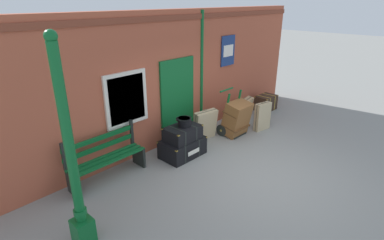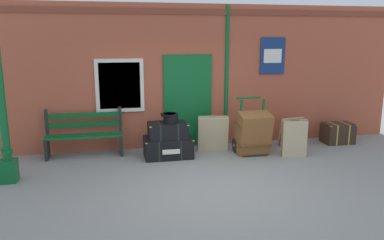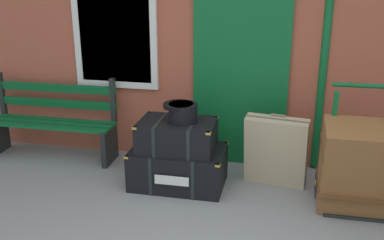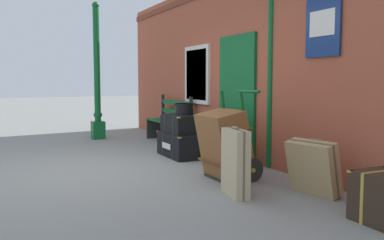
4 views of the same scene
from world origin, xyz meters
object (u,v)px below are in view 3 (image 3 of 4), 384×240
(platform_bench, at_px, (53,122))
(porters_trolley, at_px, (353,179))
(large_brown_trunk, at_px, (358,168))
(steamer_trunk_middle, at_px, (177,135))
(suitcase_charcoal, at_px, (276,151))
(steamer_trunk_base, at_px, (178,167))
(round_hatbox, at_px, (182,111))

(platform_bench, xyz_separation_m, porters_trolley, (3.52, -0.52, -0.17))
(porters_trolley, relative_size, large_brown_trunk, 1.27)
(steamer_trunk_middle, xyz_separation_m, suitcase_charcoal, (1.04, 0.23, -0.19))
(porters_trolley, relative_size, suitcase_charcoal, 1.49)
(suitcase_charcoal, bearing_deg, platform_bench, 174.91)
(steamer_trunk_middle, relative_size, large_brown_trunk, 0.86)
(steamer_trunk_base, distance_m, suitcase_charcoal, 1.07)
(steamer_trunk_middle, bearing_deg, platform_bench, 164.49)
(round_hatbox, distance_m, suitcase_charcoal, 1.11)
(platform_bench, bearing_deg, steamer_trunk_base, -14.91)
(porters_trolley, bearing_deg, steamer_trunk_middle, 178.69)
(porters_trolley, xyz_separation_m, suitcase_charcoal, (-0.77, 0.27, 0.12))
(round_hatbox, distance_m, porters_trolley, 1.85)
(suitcase_charcoal, bearing_deg, large_brown_trunk, -29.84)
(steamer_trunk_middle, distance_m, suitcase_charcoal, 1.08)
(steamer_trunk_base, relative_size, steamer_trunk_middle, 1.25)
(steamer_trunk_middle, relative_size, porters_trolley, 0.67)
(porters_trolley, xyz_separation_m, large_brown_trunk, (0.00, -0.17, 0.20))
(large_brown_trunk, bearing_deg, porters_trolley, 90.00)
(steamer_trunk_base, bearing_deg, platform_bench, 165.09)
(platform_bench, height_order, round_hatbox, platform_bench)
(steamer_trunk_middle, relative_size, suitcase_charcoal, 1.00)
(steamer_trunk_base, bearing_deg, steamer_trunk_middle, -116.83)
(steamer_trunk_base, bearing_deg, porters_trolley, -1.85)
(platform_bench, height_order, suitcase_charcoal, platform_bench)
(platform_bench, distance_m, porters_trolley, 3.57)
(porters_trolley, bearing_deg, round_hatbox, 178.66)
(steamer_trunk_middle, height_order, large_brown_trunk, large_brown_trunk)
(steamer_trunk_base, height_order, porters_trolley, porters_trolley)
(steamer_trunk_base, relative_size, porters_trolley, 0.84)
(platform_bench, distance_m, large_brown_trunk, 3.59)
(platform_bench, relative_size, suitcase_charcoal, 1.98)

